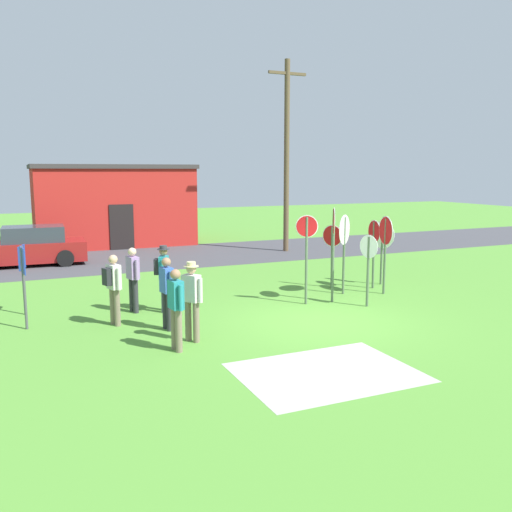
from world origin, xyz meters
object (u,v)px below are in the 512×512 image
object	(u,v)px
stop_sign_nearest	(385,240)
stop_sign_far_back	(333,238)
stop_sign_leaning_right	(344,239)
stop_sign_tallest	(332,246)
person_in_dark_shirt	(113,285)
utility_pole	(287,153)
info_panel_leftmost	(22,267)
person_near_signs	(133,276)
stop_sign_leaning_left	(374,242)
person_on_left	(167,289)
person_in_teal	(192,297)
parked_car_on_street	(29,247)
stop_sign_low_front	(307,246)
info_panel_middle	(23,273)
stop_sign_rear_left	(368,259)
stop_sign_rear_right	(382,241)
person_holding_notes	(163,273)
person_with_sunhat	(176,305)

from	to	relation	value
stop_sign_nearest	stop_sign_far_back	bearing A→B (deg)	-173.24
stop_sign_leaning_right	stop_sign_tallest	bearing A→B (deg)	79.75
person_in_dark_shirt	stop_sign_nearest	bearing A→B (deg)	0.94
utility_pole	info_panel_leftmost	world-z (taller)	utility_pole
stop_sign_leaning_right	person_near_signs	bearing A→B (deg)	176.13
stop_sign_tallest	stop_sign_leaning_left	bearing A→B (deg)	-28.80
person_on_left	person_in_teal	bearing A→B (deg)	-76.17
person_on_left	parked_car_on_street	bearing A→B (deg)	103.90
utility_pole	stop_sign_low_front	distance (m)	10.37
stop_sign_leaning_right	person_in_dark_shirt	xyz separation A→B (m)	(-6.79, -0.61, -0.66)
stop_sign_low_front	stop_sign_leaning_right	world-z (taller)	stop_sign_low_front
person_in_teal	info_panel_middle	distance (m)	4.07
person_in_dark_shirt	info_panel_leftmost	world-z (taller)	info_panel_leftmost
stop_sign_nearest	stop_sign_far_back	world-z (taller)	stop_sign_far_back
utility_pole	stop_sign_tallest	distance (m)	8.47
stop_sign_leaning_left	person_in_dark_shirt	bearing A→B (deg)	-173.56
stop_sign_rear_left	info_panel_middle	distance (m)	8.59
stop_sign_rear_right	stop_sign_tallest	bearing A→B (deg)	172.08
person_on_left	stop_sign_nearest	bearing A→B (deg)	8.41
stop_sign_tallest	person_holding_notes	xyz separation A→B (m)	(-5.56, -0.76, -0.32)
stop_sign_far_back	stop_sign_tallest	xyz separation A→B (m)	(0.98, 1.62, -0.47)
stop_sign_rear_right	stop_sign_tallest	size ratio (longest dim) A/B	1.04
stop_sign_nearest	stop_sign_rear_left	xyz separation A→B (m)	(-1.35, -1.07, -0.31)
info_panel_leftmost	stop_sign_rear_right	bearing A→B (deg)	-3.34
stop_sign_nearest	stop_sign_rear_right	world-z (taller)	stop_sign_nearest
person_in_teal	info_panel_leftmost	bearing A→B (deg)	130.09
stop_sign_leaning_left	person_holding_notes	world-z (taller)	stop_sign_leaning_left
stop_sign_low_front	stop_sign_far_back	world-z (taller)	stop_sign_far_back
utility_pole	stop_sign_rear_left	xyz separation A→B (m)	(-2.66, -10.03, -3.10)
person_in_teal	person_on_left	bearing A→B (deg)	103.83
person_in_dark_shirt	stop_sign_far_back	bearing A→B (deg)	-0.95
person_with_sunhat	info_panel_leftmost	world-z (taller)	info_panel_leftmost
person_on_left	info_panel_middle	bearing A→B (deg)	155.25
stop_sign_far_back	parked_car_on_street	bearing A→B (deg)	127.29
utility_pole	person_in_dark_shirt	distance (m)	13.39
person_near_signs	person_with_sunhat	bearing A→B (deg)	-87.01
person_in_dark_shirt	person_with_sunhat	distance (m)	2.54
stop_sign_low_front	stop_sign_rear_right	world-z (taller)	stop_sign_low_front
stop_sign_low_front	stop_sign_leaning_right	bearing A→B (deg)	21.78
parked_car_on_street	person_on_left	xyz separation A→B (m)	(2.65, -10.72, 0.26)
stop_sign_low_front	stop_sign_rear_left	bearing A→B (deg)	-33.02
stop_sign_rear_left	person_on_left	world-z (taller)	stop_sign_rear_left
parked_car_on_street	info_panel_middle	xyz separation A→B (m)	(-0.32, -9.35, 0.63)
person_with_sunhat	person_in_teal	bearing A→B (deg)	43.87
stop_sign_nearest	person_in_dark_shirt	size ratio (longest dim) A/B	1.38
stop_sign_low_front	person_on_left	size ratio (longest dim) A/B	1.45
stop_sign_rear_right	person_holding_notes	world-z (taller)	stop_sign_rear_right
person_in_dark_shirt	person_near_signs	world-z (taller)	same
stop_sign_low_front	utility_pole	bearing A→B (deg)	66.06
stop_sign_nearest	parked_car_on_street	bearing A→B (deg)	134.38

